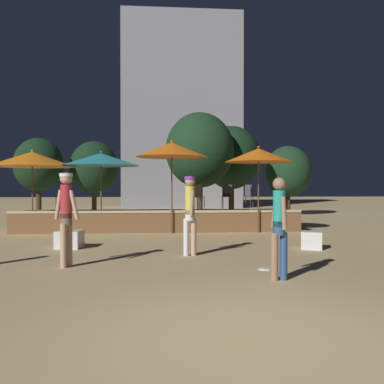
% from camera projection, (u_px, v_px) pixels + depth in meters
% --- Properties ---
extents(ground_plane, '(120.00, 120.00, 0.00)m').
position_uv_depth(ground_plane, '(246.00, 339.00, 4.52)').
color(ground_plane, tan).
extents(wooden_deck, '(10.12, 2.27, 0.78)m').
position_uv_depth(wooden_deck, '(158.00, 220.00, 15.84)').
color(wooden_deck, brown).
rests_on(wooden_deck, ground).
extents(patio_umbrella_0, '(2.38, 2.38, 3.02)m').
position_uv_depth(patio_umbrella_0, '(259.00, 155.00, 14.87)').
color(patio_umbrella_0, brown).
rests_on(patio_umbrella_0, ground).
extents(patio_umbrella_1, '(2.89, 2.89, 2.89)m').
position_uv_depth(patio_umbrella_1, '(32.00, 159.00, 14.68)').
color(patio_umbrella_1, brown).
rests_on(patio_umbrella_1, ground).
extents(patio_umbrella_2, '(2.47, 2.47, 3.20)m').
position_uv_depth(patio_umbrella_2, '(172.00, 150.00, 14.64)').
color(patio_umbrella_2, brown).
rests_on(patio_umbrella_2, ground).
extents(patio_umbrella_3, '(2.66, 2.66, 2.83)m').
position_uv_depth(patio_umbrella_3, '(101.00, 160.00, 14.63)').
color(patio_umbrella_3, brown).
rests_on(patio_umbrella_3, ground).
extents(cube_seat_0, '(0.69, 0.69, 0.46)m').
position_uv_depth(cube_seat_0, '(69.00, 239.00, 11.18)').
color(cube_seat_0, white).
rests_on(cube_seat_0, ground).
extents(cube_seat_3, '(0.66, 0.66, 0.45)m').
position_uv_depth(cube_seat_3, '(312.00, 240.00, 11.03)').
color(cube_seat_3, white).
rests_on(cube_seat_3, ground).
extents(person_0, '(0.30, 0.51, 1.77)m').
position_uv_depth(person_0, '(279.00, 224.00, 7.34)').
color(person_0, '#2D4C7F').
rests_on(person_0, ground).
extents(person_1, '(0.31, 0.54, 1.86)m').
position_uv_depth(person_1, '(190.00, 210.00, 9.94)').
color(person_1, white).
rests_on(person_1, ground).
extents(person_3, '(0.56, 0.31, 1.89)m').
position_uv_depth(person_3, '(66.00, 212.00, 8.54)').
color(person_3, tan).
rests_on(person_3, ground).
extents(bistro_chair_0, '(0.48, 0.48, 0.90)m').
position_uv_depth(bistro_chair_0, '(64.00, 194.00, 15.79)').
color(bistro_chair_0, '#2D3338').
rests_on(bistro_chair_0, wooden_deck).
extents(bistro_chair_1, '(0.47, 0.47, 0.90)m').
position_uv_depth(bistro_chair_1, '(198.00, 194.00, 15.45)').
color(bistro_chair_1, '#47474C').
rests_on(bistro_chair_1, wooden_deck).
extents(bistro_chair_2, '(0.42, 0.43, 0.90)m').
position_uv_depth(bistro_chair_2, '(227.00, 194.00, 15.97)').
color(bistro_chair_2, '#2D3338').
rests_on(bistro_chair_2, wooden_deck).
extents(bistro_chair_3, '(0.47, 0.47, 0.90)m').
position_uv_depth(bistro_chair_3, '(249.00, 194.00, 16.79)').
color(bistro_chair_3, '#47474C').
rests_on(bistro_chair_3, wooden_deck).
extents(frisbee_disc, '(0.25, 0.25, 0.03)m').
position_uv_depth(frisbee_disc, '(265.00, 269.00, 8.27)').
color(frisbee_disc, white).
rests_on(frisbee_disc, ground).
extents(background_tree_0, '(2.59, 2.59, 3.86)m').
position_uv_depth(background_tree_0, '(288.00, 172.00, 23.81)').
color(background_tree_0, '#3D2B1C').
rests_on(background_tree_0, ground).
extents(background_tree_1, '(3.18, 3.18, 5.05)m').
position_uv_depth(background_tree_1, '(200.00, 150.00, 19.87)').
color(background_tree_1, '#3D2B1C').
rests_on(background_tree_1, ground).
extents(background_tree_2, '(2.91, 2.91, 4.67)m').
position_uv_depth(background_tree_2, '(231.00, 158.00, 21.67)').
color(background_tree_2, '#3D2B1C').
rests_on(background_tree_2, ground).
extents(background_tree_3, '(2.76, 2.76, 4.22)m').
position_uv_depth(background_tree_3, '(94.00, 168.00, 24.66)').
color(background_tree_3, '#3D2B1C').
rests_on(background_tree_3, ground).
extents(background_tree_4, '(2.61, 2.61, 4.21)m').
position_uv_depth(background_tree_4, '(39.00, 165.00, 22.96)').
color(background_tree_4, '#3D2B1C').
rests_on(background_tree_4, ground).
extents(distant_building, '(8.94, 3.87, 14.54)m').
position_uv_depth(distant_building, '(181.00, 113.00, 32.88)').
color(distant_building, gray).
rests_on(distant_building, ground).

